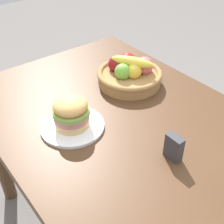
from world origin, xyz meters
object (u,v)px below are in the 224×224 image
object	(u,v)px
sandwich	(71,112)
fruit_basket	(130,73)
plate	(72,126)
napkin_holder	(174,147)

from	to	relation	value
sandwich	fruit_basket	xyz separation A→B (m)	(-0.11, 0.37, -0.02)
plate	fruit_basket	size ratio (longest dim) A/B	0.82
plate	fruit_basket	distance (m)	0.39
sandwich	fruit_basket	bearing A→B (deg)	106.34
sandwich	napkin_holder	bearing A→B (deg)	28.21
sandwich	napkin_holder	world-z (taller)	sandwich
plate	sandwich	bearing A→B (deg)	0.00
plate	napkin_holder	distance (m)	0.38
plate	napkin_holder	xyz separation A→B (m)	(0.34, 0.18, 0.04)
plate	fruit_basket	xyz separation A→B (m)	(-0.11, 0.37, 0.04)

